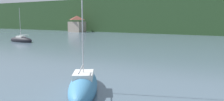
{
  "coord_description": "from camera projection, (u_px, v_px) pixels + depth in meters",
  "views": [
    {
      "loc": [
        11.67,
        31.39,
        5.95
      ],
      "look_at": [
        0.0,
        51.74,
        2.64
      ],
      "focal_mm": 36.18,
      "sensor_mm": 36.0,
      "label": 1
    }
  ],
  "objects": [
    {
      "name": "shore_building_west",
      "position": [
        77.0,
        24.0,
        101.76
      ],
      "size": [
        6.55,
        5.63,
        7.3
      ],
      "color": "gray",
      "rests_on": "ground_plane"
    },
    {
      "name": "sailboat_far_7",
      "position": [
        21.0,
        40.0,
        58.26
      ],
      "size": [
        7.93,
        2.47,
        9.2
      ],
      "rotation": [
        0.0,
        0.0,
        3.12
      ],
      "color": "black",
      "rests_on": "ground_plane"
    },
    {
      "name": "sailboat_mid_5",
      "position": [
        84.0,
        86.0,
        18.43
      ],
      "size": [
        6.05,
        7.9,
        12.29
      ],
      "rotation": [
        0.0,
        0.0,
        2.12
      ],
      "color": "teal",
      "rests_on": "ground_plane"
    },
    {
      "name": "wooded_hillside",
      "position": [
        192.0,
        18.0,
        114.0
      ],
      "size": [
        352.0,
        58.83,
        34.82
      ],
      "color": "#264223",
      "rests_on": "ground_plane"
    }
  ]
}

